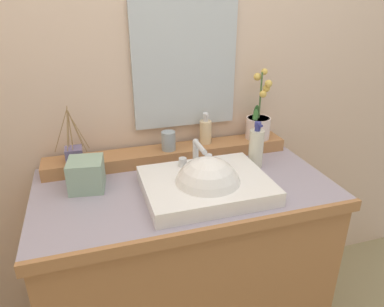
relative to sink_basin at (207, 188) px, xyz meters
name	(u,v)px	position (x,y,z in m)	size (l,w,h in m)	color
wall_back	(157,44)	(-0.06, 0.52, 0.47)	(3.05, 0.20, 2.68)	beige
vanity_cabinet	(185,266)	(-0.06, 0.10, -0.44)	(1.17, 0.64, 0.85)	#AC7243
back_ledge	(170,154)	(-0.06, 0.33, 0.01)	(1.10, 0.13, 0.06)	#AC7243
sink_basin	(207,188)	(0.00, 0.00, 0.00)	(0.47, 0.37, 0.28)	white
potted_plant	(259,122)	(0.38, 0.33, 0.11)	(0.12, 0.12, 0.33)	silver
soap_dispenser	(206,131)	(0.11, 0.35, 0.09)	(0.06, 0.06, 0.15)	beige
tumbler_cup	(168,141)	(-0.07, 0.32, 0.08)	(0.06, 0.06, 0.09)	#919CA1
reed_diffuser	(74,153)	(-0.47, 0.32, 0.07)	(0.14, 0.10, 0.24)	slate
lotion_bottle	(256,148)	(0.28, 0.16, 0.07)	(0.06, 0.07, 0.21)	beige
tissue_box	(86,174)	(-0.43, 0.17, 0.04)	(0.13, 0.13, 0.12)	#8CAB93
mirror	(185,66)	(0.03, 0.41, 0.39)	(0.47, 0.02, 0.54)	silver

